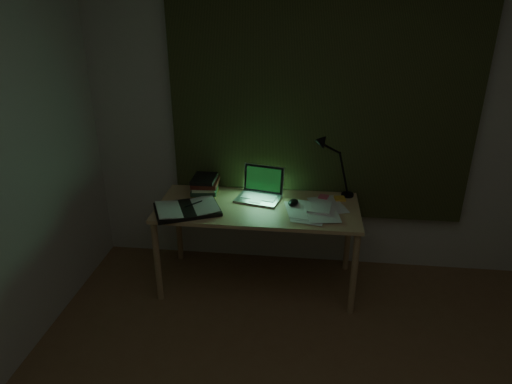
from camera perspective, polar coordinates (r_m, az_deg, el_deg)
wall_back at (r=3.43m, az=8.07°, el=9.75°), size 3.50×0.00×2.50m
curtain at (r=3.35m, az=8.28°, el=12.91°), size 2.20×0.06×2.00m
desk at (r=3.42m, az=0.23°, el=-6.73°), size 1.44×0.63×0.66m
laptop at (r=3.32m, az=0.27°, el=0.79°), size 0.39×0.41×0.23m
open_textbook at (r=3.22m, az=-8.61°, el=-2.07°), size 0.53×0.46×0.04m
book_stack at (r=3.45m, az=-6.35°, el=0.88°), size 0.22×0.25×0.15m
loose_papers at (r=3.27m, az=7.08°, el=-1.74°), size 0.39×0.40×0.02m
mouse at (r=3.28m, az=4.67°, el=-1.32°), size 0.09×0.12×0.04m
sticky_yellow at (r=3.42m, az=10.43°, el=-0.81°), size 0.09×0.09×0.02m
sticky_pink at (r=3.43m, az=8.43°, el=-0.61°), size 0.08×0.08×0.01m
desk_lamp at (r=3.40m, az=11.67°, el=3.36°), size 0.39×0.34×0.50m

